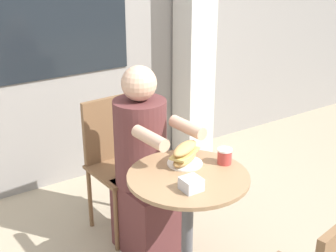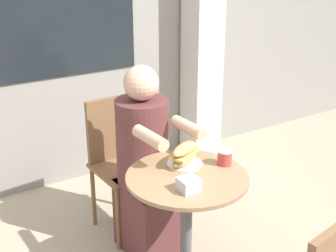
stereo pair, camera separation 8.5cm
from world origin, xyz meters
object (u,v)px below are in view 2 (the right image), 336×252
at_px(cafe_table, 186,211).
at_px(seated_diner, 146,174).
at_px(drink_cup, 225,157).
at_px(sandwich_on_plate, 185,155).
at_px(diner_chair, 119,152).

relative_size(cafe_table, seated_diner, 0.62).
distance_m(cafe_table, seated_diner, 0.47).
relative_size(seated_diner, drink_cup, 14.25).
bearing_deg(cafe_table, sandwich_on_plate, 62.02).
xyz_separation_m(diner_chair, sandwich_on_plate, (0.03, -0.71, 0.26)).
height_order(seated_diner, drink_cup, seated_diner).
bearing_deg(seated_diner, sandwich_on_plate, 90.98).
bearing_deg(cafe_table, seated_diner, 86.19).
bearing_deg(sandwich_on_plate, cafe_table, -117.98).
relative_size(diner_chair, seated_diner, 0.75).
relative_size(diner_chair, sandwich_on_plate, 3.96).
bearing_deg(diner_chair, cafe_table, 85.12).
bearing_deg(diner_chair, seated_diner, 87.99).
distance_m(seated_diner, drink_cup, 0.57).
bearing_deg(seated_diner, drink_cup, 109.66).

